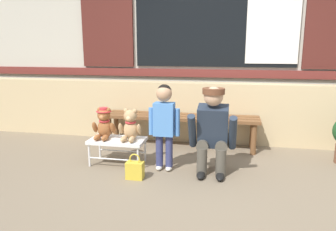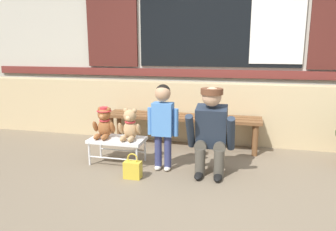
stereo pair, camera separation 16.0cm
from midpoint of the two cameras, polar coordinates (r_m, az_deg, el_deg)
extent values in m
plane|color=#756651|center=(3.42, 4.20, -11.18)|extent=(60.00, 60.00, 0.00)
cube|color=tan|center=(4.65, 6.53, 0.56)|extent=(8.16, 0.25, 0.85)
cube|color=#B7B2A3|center=(5.10, 7.45, 16.83)|extent=(8.33, 0.20, 3.56)
cube|color=maroon|center=(4.98, 7.09, 7.41)|extent=(7.66, 0.04, 0.12)
cube|color=black|center=(4.98, 7.34, 16.62)|extent=(2.40, 0.03, 1.40)
cube|color=silver|center=(4.97, 17.31, 16.20)|extent=(0.74, 0.02, 1.29)
cube|color=#4C1E19|center=(5.37, -11.61, 16.14)|extent=(0.84, 0.05, 1.43)
cube|color=brown|center=(4.21, 0.75, -0.65)|extent=(2.10, 0.11, 0.04)
cube|color=brown|center=(4.35, 1.10, -0.25)|extent=(2.10, 0.11, 0.04)
cube|color=brown|center=(4.49, 1.42, 0.14)|extent=(2.10, 0.11, 0.04)
cylinder|color=brown|center=(4.54, -11.38, -2.80)|extent=(0.07, 0.07, 0.40)
cylinder|color=brown|center=(4.79, -10.10, -1.97)|extent=(0.07, 0.07, 0.40)
cylinder|color=brown|center=(4.20, 13.88, -4.13)|extent=(0.07, 0.07, 0.40)
cylinder|color=brown|center=(4.47, 13.75, -3.14)|extent=(0.07, 0.07, 0.40)
cube|color=silver|center=(3.81, -10.14, -4.38)|extent=(0.64, 0.36, 0.04)
cylinder|color=silver|center=(3.84, -14.94, -6.83)|extent=(0.02, 0.02, 0.26)
cylinder|color=silver|center=(4.09, -13.09, -5.53)|extent=(0.02, 0.02, 0.26)
cylinder|color=silver|center=(3.62, -6.62, -7.62)|extent=(0.02, 0.02, 0.26)
cylinder|color=silver|center=(3.89, -5.25, -6.17)|extent=(0.02, 0.02, 0.26)
cylinder|color=silver|center=(3.73, -10.89, -7.62)|extent=(0.58, 0.02, 0.02)
cylinder|color=silver|center=(3.99, -9.26, -6.23)|extent=(0.58, 0.02, 0.02)
ellipsoid|color=#93562D|center=(3.85, -12.32, -2.31)|extent=(0.17, 0.14, 0.22)
sphere|color=#93562D|center=(3.81, -12.49, 0.08)|extent=(0.15, 0.15, 0.15)
sphere|color=#C87B48|center=(3.76, -12.81, -0.26)|extent=(0.06, 0.06, 0.06)
sphere|color=#93562D|center=(3.82, -13.19, 1.00)|extent=(0.06, 0.06, 0.06)
ellipsoid|color=#93562D|center=(3.87, -14.01, -2.03)|extent=(0.06, 0.11, 0.16)
ellipsoid|color=#93562D|center=(3.79, -13.61, -3.78)|extent=(0.06, 0.15, 0.06)
sphere|color=#93562D|center=(3.78, -11.74, 0.95)|extent=(0.06, 0.06, 0.06)
ellipsoid|color=#93562D|center=(3.78, -10.99, -2.22)|extent=(0.06, 0.11, 0.16)
ellipsoid|color=#93562D|center=(3.75, -12.32, -3.88)|extent=(0.06, 0.15, 0.06)
torus|color=red|center=(3.83, -12.41, -0.95)|extent=(0.13, 0.13, 0.02)
cylinder|color=red|center=(3.80, -12.49, 0.71)|extent=(0.17, 0.17, 0.01)
cylinder|color=red|center=(3.80, -12.51, 1.04)|extent=(0.10, 0.10, 0.04)
ellipsoid|color=tan|center=(3.74, -7.82, -2.58)|extent=(0.17, 0.14, 0.22)
sphere|color=tan|center=(3.69, -7.94, -0.12)|extent=(0.15, 0.15, 0.15)
sphere|color=#F4C188|center=(3.64, -8.21, -0.48)|extent=(0.06, 0.06, 0.06)
sphere|color=tan|center=(3.70, -8.68, 0.83)|extent=(0.06, 0.06, 0.06)
ellipsoid|color=tan|center=(3.74, -9.57, -2.30)|extent=(0.06, 0.11, 0.16)
ellipsoid|color=tan|center=(3.67, -9.06, -4.12)|extent=(0.06, 0.15, 0.06)
sphere|color=tan|center=(3.67, -7.14, 0.77)|extent=(0.06, 0.06, 0.06)
ellipsoid|color=tan|center=(3.67, -6.36, -2.49)|extent=(0.06, 0.11, 0.16)
ellipsoid|color=tan|center=(3.64, -7.68, -4.21)|extent=(0.06, 0.15, 0.06)
torus|color=red|center=(3.71, -7.88, -1.18)|extent=(0.13, 0.13, 0.02)
cylinder|color=navy|center=(3.60, -2.82, -6.21)|extent=(0.08, 0.08, 0.36)
ellipsoid|color=silver|center=(3.65, -2.86, -9.21)|extent=(0.07, 0.12, 0.05)
cylinder|color=navy|center=(3.58, -1.10, -6.32)|extent=(0.08, 0.08, 0.36)
ellipsoid|color=silver|center=(3.62, -1.15, -9.35)|extent=(0.07, 0.12, 0.05)
cube|color=#4C84CC|center=(3.49, -2.00, -0.65)|extent=(0.22, 0.15, 0.36)
cylinder|color=#4C84CC|center=(3.53, -4.29, -1.02)|extent=(0.06, 0.06, 0.30)
cylinder|color=#4C84CC|center=(3.47, 0.33, -1.24)|extent=(0.06, 0.06, 0.30)
sphere|color=tan|center=(3.44, -2.04, 3.90)|extent=(0.17, 0.17, 0.17)
sphere|color=black|center=(3.45, -1.99, 4.26)|extent=(0.16, 0.16, 0.16)
cylinder|color=#4C473D|center=(3.47, 4.69, -8.16)|extent=(0.11, 0.11, 0.30)
cylinder|color=#4C473D|center=(3.55, 5.01, -4.81)|extent=(0.13, 0.32, 0.13)
ellipsoid|color=black|center=(3.44, 4.49, -10.49)|extent=(0.09, 0.20, 0.06)
cylinder|color=#4C473D|center=(3.46, 8.02, -8.33)|extent=(0.11, 0.11, 0.30)
cylinder|color=#4C473D|center=(3.54, 8.24, -4.97)|extent=(0.13, 0.32, 0.13)
ellipsoid|color=black|center=(3.43, 7.87, -10.68)|extent=(0.09, 0.20, 0.06)
cube|color=#232D3D|center=(3.46, 6.66, -1.86)|extent=(0.32, 0.30, 0.47)
cylinder|color=#232D3D|center=(3.40, 2.96, -2.76)|extent=(0.08, 0.28, 0.40)
cylinder|color=#232D3D|center=(3.36, 10.07, -3.08)|extent=(0.08, 0.28, 0.40)
sphere|color=tan|center=(3.33, 6.69, 3.37)|extent=(0.20, 0.20, 0.20)
cylinder|color=brown|center=(3.32, 6.72, 4.31)|extent=(0.23, 0.23, 0.06)
cube|color=brown|center=(3.57, 9.77, -3.83)|extent=(0.10, 0.22, 0.16)
cube|color=gold|center=(3.42, -7.24, -9.63)|extent=(0.18, 0.11, 0.18)
torus|color=gold|center=(3.37, -7.29, -7.65)|extent=(0.11, 0.01, 0.11)
camera|label=1|loc=(0.08, -91.20, -0.26)|focal=34.40mm
camera|label=2|loc=(0.08, 88.80, 0.26)|focal=34.40mm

